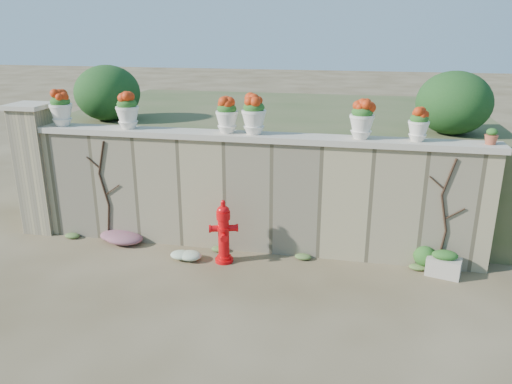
% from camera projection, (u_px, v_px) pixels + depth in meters
% --- Properties ---
extents(ground, '(80.00, 80.00, 0.00)m').
position_uv_depth(ground, '(224.00, 297.00, 7.42)').
color(ground, '#4D3F26').
rests_on(ground, ground).
extents(stone_wall, '(8.00, 0.40, 2.00)m').
position_uv_depth(stone_wall, '(250.00, 195.00, 8.77)').
color(stone_wall, '#988B65').
rests_on(stone_wall, ground).
extents(wall_cap, '(8.10, 0.52, 0.10)m').
position_uv_depth(wall_cap, '(250.00, 137.00, 8.44)').
color(wall_cap, '#BEB3A1').
rests_on(wall_cap, stone_wall).
extents(gate_pillar, '(0.72, 0.72, 2.48)m').
position_uv_depth(gate_pillar, '(38.00, 168.00, 9.50)').
color(gate_pillar, '#988B65').
rests_on(gate_pillar, ground).
extents(raised_fill, '(9.00, 6.00, 2.00)m').
position_uv_depth(raised_fill, '(279.00, 152.00, 11.74)').
color(raised_fill, '#384C23').
rests_on(raised_fill, ground).
extents(back_shrub_left, '(1.30, 1.30, 1.10)m').
position_uv_depth(back_shrub_left, '(107.00, 93.00, 10.02)').
color(back_shrub_left, '#143814').
rests_on(back_shrub_left, raised_fill).
extents(back_shrub_right, '(1.30, 1.30, 1.10)m').
position_uv_depth(back_shrub_right, '(454.00, 103.00, 8.73)').
color(back_shrub_right, '#143814').
rests_on(back_shrub_right, raised_fill).
extents(vine_left, '(0.60, 0.04, 1.91)m').
position_uv_depth(vine_left, '(105.00, 190.00, 9.09)').
color(vine_left, black).
rests_on(vine_left, ground).
extents(vine_right, '(0.60, 0.04, 1.91)m').
position_uv_depth(vine_right, '(445.00, 214.00, 7.94)').
color(vine_right, black).
rests_on(vine_right, ground).
extents(fire_hydrant, '(0.48, 0.34, 1.10)m').
position_uv_depth(fire_hydrant, '(224.00, 231.00, 8.36)').
color(fire_hydrant, red).
rests_on(fire_hydrant, ground).
extents(planter_box, '(0.58, 0.43, 0.44)m').
position_uv_depth(planter_box, '(444.00, 264.00, 8.00)').
color(planter_box, '#BEB3A1').
rests_on(planter_box, ground).
extents(green_shrub, '(0.54, 0.48, 0.51)m').
position_uv_depth(green_shrub, '(423.00, 255.00, 8.20)').
color(green_shrub, '#1E5119').
rests_on(green_shrub, ground).
extents(magenta_clump, '(0.95, 0.63, 0.25)m').
position_uv_depth(magenta_clump, '(122.00, 237.00, 9.21)').
color(magenta_clump, '#B2237A').
rests_on(magenta_clump, ground).
extents(white_flowers, '(0.57, 0.46, 0.21)m').
position_uv_depth(white_flowers, '(185.00, 254.00, 8.59)').
color(white_flowers, white).
rests_on(white_flowers, ground).
extents(urn_pot_0, '(0.40, 0.40, 0.63)m').
position_uv_depth(urn_pot_0, '(61.00, 109.00, 9.01)').
color(urn_pot_0, white).
rests_on(urn_pot_0, wall_cap).
extents(urn_pot_1, '(0.40, 0.40, 0.63)m').
position_uv_depth(urn_pot_1, '(127.00, 111.00, 8.75)').
color(urn_pot_1, white).
rests_on(urn_pot_1, wall_cap).
extents(urn_pot_2, '(0.38, 0.38, 0.60)m').
position_uv_depth(urn_pot_2, '(227.00, 116.00, 8.41)').
color(urn_pot_2, white).
rests_on(urn_pot_2, wall_cap).
extents(urn_pot_3, '(0.41, 0.41, 0.65)m').
position_uv_depth(urn_pot_3, '(254.00, 115.00, 8.31)').
color(urn_pot_3, white).
rests_on(urn_pot_3, wall_cap).
extents(urn_pot_4, '(0.40, 0.40, 0.62)m').
position_uv_depth(urn_pot_4, '(362.00, 120.00, 7.97)').
color(urn_pot_4, white).
rests_on(urn_pot_4, wall_cap).
extents(urn_pot_5, '(0.33, 0.33, 0.52)m').
position_uv_depth(urn_pot_5, '(419.00, 125.00, 7.81)').
color(urn_pot_5, white).
rests_on(urn_pot_5, wall_cap).
extents(terracotta_pot, '(0.20, 0.20, 0.24)m').
position_uv_depth(terracotta_pot, '(491.00, 137.00, 7.65)').
color(terracotta_pot, '#AB4F34').
rests_on(terracotta_pot, wall_cap).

